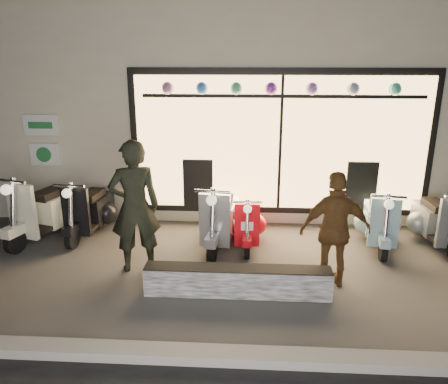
# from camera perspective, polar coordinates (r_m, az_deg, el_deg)

# --- Properties ---
(ground) EXTENTS (40.00, 40.00, 0.00)m
(ground) POSITION_cam_1_polar(r_m,az_deg,el_deg) (6.63, 0.88, -10.30)
(ground) COLOR #383533
(ground) RESTS_ON ground
(kerb) EXTENTS (40.00, 0.25, 0.12)m
(kerb) POSITION_cam_1_polar(r_m,az_deg,el_deg) (4.91, -0.24, -20.62)
(kerb) COLOR slate
(kerb) RESTS_ON ground
(shop_building) EXTENTS (10.20, 6.23, 4.20)m
(shop_building) POSITION_cam_1_polar(r_m,az_deg,el_deg) (10.88, 2.17, 12.32)
(shop_building) COLOR beige
(shop_building) RESTS_ON ground
(graffiti_barrier) EXTENTS (2.48, 0.28, 0.40)m
(graffiti_barrier) POSITION_cam_1_polar(r_m,az_deg,el_deg) (5.96, 1.77, -11.54)
(graffiti_barrier) COLOR black
(graffiti_barrier) RESTS_ON ground
(scooter_silver) EXTENTS (0.60, 1.54, 1.10)m
(scooter_silver) POSITION_cam_1_polar(r_m,az_deg,el_deg) (7.44, -0.36, -3.33)
(scooter_silver) COLOR black
(scooter_silver) RESTS_ON ground
(scooter_red) EXTENTS (0.40, 1.25, 0.90)m
(scooter_red) POSITION_cam_1_polar(r_m,az_deg,el_deg) (7.47, 3.01, -3.93)
(scooter_red) COLOR black
(scooter_red) RESTS_ON ground
(scooter_black) EXTENTS (0.57, 1.47, 1.05)m
(scooter_black) POSITION_cam_1_polar(r_m,az_deg,el_deg) (8.23, -16.91, -2.20)
(scooter_black) COLOR black
(scooter_black) RESTS_ON ground
(scooter_cream) EXTENTS (0.84, 1.63, 1.17)m
(scooter_cream) POSITION_cam_1_polar(r_m,az_deg,el_deg) (8.33, -21.77, -2.11)
(scooter_cream) COLOR black
(scooter_cream) RESTS_ON ground
(scooter_blue) EXTENTS (0.59, 1.43, 1.01)m
(scooter_blue) POSITION_cam_1_polar(r_m,az_deg,el_deg) (7.88, 19.58, -3.45)
(scooter_blue) COLOR black
(scooter_blue) RESTS_ON ground
(scooter_grey) EXTENTS (0.51, 1.43, 1.03)m
(scooter_grey) POSITION_cam_1_polar(r_m,az_deg,el_deg) (8.23, 25.86, -3.30)
(scooter_grey) COLOR black
(scooter_grey) RESTS_ON ground
(man) EXTENTS (0.83, 0.68, 1.98)m
(man) POSITION_cam_1_polar(r_m,az_deg,el_deg) (6.45, -11.58, -1.89)
(man) COLOR black
(man) RESTS_ON ground
(woman) EXTENTS (0.99, 0.47, 1.64)m
(woman) POSITION_cam_1_polar(r_m,az_deg,el_deg) (6.12, 14.32, -4.87)
(woman) COLOR brown
(woman) RESTS_ON ground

